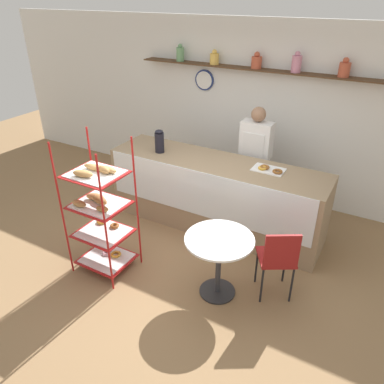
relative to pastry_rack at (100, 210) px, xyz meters
name	(u,v)px	position (x,y,z in m)	size (l,w,h in m)	color
ground_plane	(178,263)	(0.73, 0.48, -0.82)	(14.00, 14.00, 0.00)	olive
back_wall	(254,111)	(0.73, 2.79, 0.55)	(10.00, 0.30, 2.70)	white
display_counter	(215,194)	(0.73, 1.49, -0.32)	(3.03, 0.78, 1.00)	#937A5B
pastry_rack	(100,210)	(0.00, 0.00, 0.00)	(0.65, 0.56, 1.67)	#A51919
person_worker	(255,159)	(1.07, 2.07, 0.08)	(0.44, 0.23, 1.65)	#282833
cafe_table	(219,252)	(1.39, 0.27, -0.26)	(0.74, 0.74, 0.74)	#262628
cafe_chair	(278,257)	(1.96, 0.51, -0.26)	(0.52, 0.52, 0.90)	black
coffee_carafe	(159,141)	(-0.11, 1.40, 0.34)	(0.13, 0.13, 0.33)	black
donut_tray_counter	(269,169)	(1.43, 1.57, 0.20)	(0.40, 0.27, 0.05)	white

